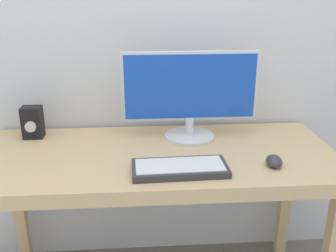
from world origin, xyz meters
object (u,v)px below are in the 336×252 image
desk (157,168)px  mouse (274,161)px  keyboard_primary (180,168)px  monitor (190,94)px  audio_controller (33,122)px

desk → mouse: bearing=-19.8°
keyboard_primary → mouse: mouse is taller
desk → monitor: bearing=46.0°
desk → monitor: (0.16, 0.17, 0.29)m
desk → monitor: size_ratio=2.51×
desk → audio_controller: 0.63m
desk → keyboard_primary: (0.08, -0.19, 0.09)m
desk → audio_controller: bearing=159.0°
mouse → audio_controller: 1.10m
monitor → keyboard_primary: monitor is taller
monitor → audio_controller: size_ratio=4.12×
monitor → audio_controller: bearing=175.9°
monitor → mouse: monitor is taller
keyboard_primary → mouse: bearing=3.4°
desk → mouse: mouse is taller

